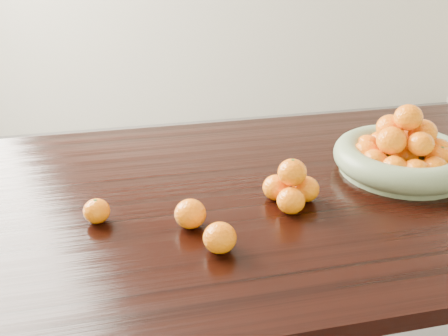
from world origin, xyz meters
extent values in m
cube|color=black|center=(0.00, 0.00, 0.73)|extent=(2.00, 1.00, 0.04)
cube|color=black|center=(0.93, 0.43, 0.35)|extent=(0.08, 0.08, 0.71)
cylinder|color=gray|center=(0.49, 0.02, 0.76)|extent=(0.33, 0.33, 0.02)
torus|color=gray|center=(0.49, 0.02, 0.79)|extent=(0.37, 0.37, 0.07)
ellipsoid|color=orange|center=(0.59, 0.01, 0.80)|extent=(0.08, 0.08, 0.07)
ellipsoid|color=orange|center=(0.59, 0.07, 0.80)|extent=(0.08, 0.08, 0.07)
ellipsoid|color=orange|center=(0.53, 0.10, 0.80)|extent=(0.08, 0.08, 0.07)
ellipsoid|color=orange|center=(0.48, 0.11, 0.80)|extent=(0.07, 0.07, 0.06)
ellipsoid|color=orange|center=(0.43, 0.10, 0.80)|extent=(0.07, 0.07, 0.06)
ellipsoid|color=orange|center=(0.40, 0.05, 0.80)|extent=(0.07, 0.07, 0.07)
ellipsoid|color=orange|center=(0.40, -0.01, 0.80)|extent=(0.07, 0.07, 0.07)
ellipsoid|color=orange|center=(0.43, -0.05, 0.80)|extent=(0.07, 0.07, 0.06)
ellipsoid|color=orange|center=(0.47, -0.08, 0.80)|extent=(0.07, 0.07, 0.06)
ellipsoid|color=orange|center=(0.53, -0.08, 0.80)|extent=(0.07, 0.07, 0.06)
ellipsoid|color=orange|center=(0.57, -0.04, 0.80)|extent=(0.08, 0.08, 0.07)
ellipsoid|color=orange|center=(0.50, 0.01, 0.80)|extent=(0.07, 0.07, 0.07)
ellipsoid|color=orange|center=(0.55, 0.03, 0.85)|extent=(0.08, 0.08, 0.07)
ellipsoid|color=orange|center=(0.48, 0.07, 0.86)|extent=(0.08, 0.08, 0.07)
ellipsoid|color=orange|center=(0.44, 0.00, 0.85)|extent=(0.08, 0.08, 0.07)
ellipsoid|color=orange|center=(0.50, -0.04, 0.85)|extent=(0.07, 0.07, 0.06)
ellipsoid|color=orange|center=(0.50, 0.02, 0.91)|extent=(0.07, 0.07, 0.07)
ellipsoid|color=orange|center=(0.13, -0.13, 0.78)|extent=(0.07, 0.07, 0.06)
ellipsoid|color=orange|center=(0.18, -0.08, 0.78)|extent=(0.07, 0.07, 0.06)
ellipsoid|color=orange|center=(0.11, -0.06, 0.78)|extent=(0.07, 0.07, 0.06)
ellipsoid|color=orange|center=(0.14, -0.09, 0.84)|extent=(0.07, 0.07, 0.06)
ellipsoid|color=orange|center=(-0.32, -0.07, 0.78)|extent=(0.06, 0.06, 0.06)
ellipsoid|color=orange|center=(-0.11, -0.14, 0.78)|extent=(0.07, 0.07, 0.07)
ellipsoid|color=orange|center=(-0.07, -0.24, 0.78)|extent=(0.07, 0.07, 0.07)
camera|label=1|loc=(-0.25, -1.08, 1.36)|focal=40.00mm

